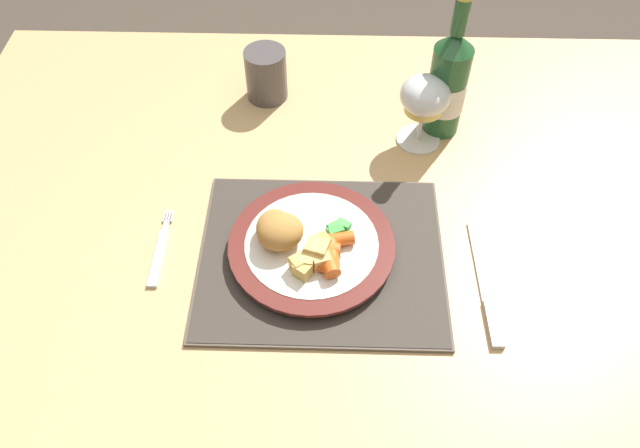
% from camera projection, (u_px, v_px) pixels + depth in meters
% --- Properties ---
extents(ground_plane, '(6.00, 6.00, 0.00)m').
position_uv_depth(ground_plane, '(322.00, 410.00, 1.51)').
color(ground_plane, '#4C4238').
extents(dining_table, '(1.26, 0.93, 0.74)m').
position_uv_depth(dining_table, '(323.00, 249.00, 1.01)').
color(dining_table, tan).
rests_on(dining_table, ground).
extents(placemat, '(0.35, 0.29, 0.01)m').
position_uv_depth(placemat, '(319.00, 257.00, 0.89)').
color(placemat, brown).
rests_on(placemat, dining_table).
extents(dinner_plate, '(0.24, 0.24, 0.02)m').
position_uv_depth(dinner_plate, '(312.00, 246.00, 0.88)').
color(dinner_plate, white).
rests_on(dinner_plate, placemat).
extents(breaded_croquettes, '(0.08, 0.08, 0.04)m').
position_uv_depth(breaded_croquettes, '(278.00, 230.00, 0.86)').
color(breaded_croquettes, '#B77F3D').
rests_on(breaded_croquettes, dinner_plate).
extents(green_beans_pile, '(0.05, 0.06, 0.02)m').
position_uv_depth(green_beans_pile, '(339.00, 233.00, 0.88)').
color(green_beans_pile, '#4CA84C').
rests_on(green_beans_pile, dinner_plate).
extents(glazed_carrots, '(0.07, 0.08, 0.02)m').
position_uv_depth(glazed_carrots, '(329.00, 255.00, 0.85)').
color(glazed_carrots, '#CC5119').
rests_on(glazed_carrots, dinner_plate).
extents(fork, '(0.01, 0.14, 0.01)m').
position_uv_depth(fork, '(160.00, 252.00, 0.89)').
color(fork, silver).
rests_on(fork, dining_table).
extents(table_knife, '(0.02, 0.21, 0.01)m').
position_uv_depth(table_knife, '(487.00, 293.00, 0.85)').
color(table_knife, silver).
rests_on(table_knife, dining_table).
extents(wine_glass, '(0.08, 0.08, 0.12)m').
position_uv_depth(wine_glass, '(425.00, 99.00, 0.98)').
color(wine_glass, silver).
rests_on(wine_glass, dining_table).
extents(bottle, '(0.06, 0.06, 0.25)m').
position_uv_depth(bottle, '(448.00, 83.00, 0.99)').
color(bottle, '#23562D').
rests_on(bottle, dining_table).
extents(roast_potatoes, '(0.06, 0.07, 0.03)m').
position_uv_depth(roast_potatoes, '(311.00, 257.00, 0.84)').
color(roast_potatoes, '#E5BC66').
rests_on(roast_potatoes, dinner_plate).
extents(drinking_cup, '(0.07, 0.07, 0.09)m').
position_uv_depth(drinking_cup, '(266.00, 73.00, 1.08)').
color(drinking_cup, '#4C4747').
rests_on(drinking_cup, dining_table).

